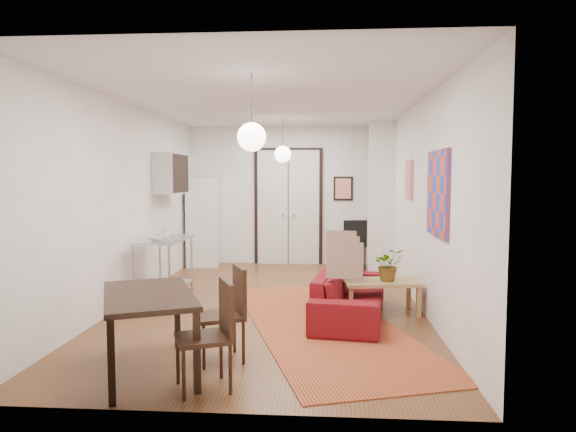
# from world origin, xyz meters

# --- Properties ---
(floor) EXTENTS (7.00, 7.00, 0.00)m
(floor) POSITION_xyz_m (0.00, 0.00, 0.00)
(floor) COLOR brown
(floor) RESTS_ON ground
(ceiling) EXTENTS (4.20, 7.00, 0.02)m
(ceiling) POSITION_xyz_m (0.00, 0.00, 2.90)
(ceiling) COLOR silver
(ceiling) RESTS_ON wall_back
(wall_back) EXTENTS (4.20, 0.02, 2.90)m
(wall_back) POSITION_xyz_m (0.00, 3.50, 1.45)
(wall_back) COLOR white
(wall_back) RESTS_ON floor
(wall_front) EXTENTS (4.20, 0.02, 2.90)m
(wall_front) POSITION_xyz_m (0.00, -3.50, 1.45)
(wall_front) COLOR white
(wall_front) RESTS_ON floor
(wall_left) EXTENTS (0.02, 7.00, 2.90)m
(wall_left) POSITION_xyz_m (-2.10, 0.00, 1.45)
(wall_left) COLOR white
(wall_left) RESTS_ON floor
(wall_right) EXTENTS (0.02, 7.00, 2.90)m
(wall_right) POSITION_xyz_m (2.10, 0.00, 1.45)
(wall_right) COLOR white
(wall_right) RESTS_ON floor
(double_doors) EXTENTS (1.44, 0.06, 2.50)m
(double_doors) POSITION_xyz_m (0.00, 3.46, 1.20)
(double_doors) COLOR silver
(double_doors) RESTS_ON wall_back
(stub_partition) EXTENTS (0.50, 0.10, 2.90)m
(stub_partition) POSITION_xyz_m (1.85, 2.55, 1.45)
(stub_partition) COLOR white
(stub_partition) RESTS_ON floor
(wall_cabinet) EXTENTS (0.35, 1.00, 0.70)m
(wall_cabinet) POSITION_xyz_m (-1.92, 1.50, 1.90)
(wall_cabinet) COLOR silver
(wall_cabinet) RESTS_ON wall_left
(painting_popart) EXTENTS (0.05, 1.00, 1.00)m
(painting_popart) POSITION_xyz_m (2.08, -1.25, 1.65)
(painting_popart) COLOR red
(painting_popart) RESTS_ON wall_right
(painting_abstract) EXTENTS (0.05, 0.50, 0.60)m
(painting_abstract) POSITION_xyz_m (2.08, 0.80, 1.80)
(painting_abstract) COLOR #EDE0C6
(painting_abstract) RESTS_ON wall_right
(poster_back) EXTENTS (0.40, 0.03, 0.50)m
(poster_back) POSITION_xyz_m (1.15, 3.47, 1.60)
(poster_back) COLOR red
(poster_back) RESTS_ON wall_back
(print_left) EXTENTS (0.03, 0.44, 0.54)m
(print_left) POSITION_xyz_m (-2.07, 2.00, 1.95)
(print_left) COLOR #985E3F
(print_left) RESTS_ON wall_left
(pendant_back) EXTENTS (0.30, 0.30, 0.80)m
(pendant_back) POSITION_xyz_m (0.00, 2.00, 2.25)
(pendant_back) COLOR white
(pendant_back) RESTS_ON ceiling
(pendant_front) EXTENTS (0.30, 0.30, 0.80)m
(pendant_front) POSITION_xyz_m (0.00, -2.00, 2.25)
(pendant_front) COLOR white
(pendant_front) RESTS_ON ceiling
(kilim_rug) EXTENTS (2.87, 4.71, 0.01)m
(kilim_rug) POSITION_xyz_m (0.74, -1.00, 0.01)
(kilim_rug) COLOR #B75A2D
(kilim_rug) RESTS_ON floor
(sofa) EXTENTS (2.20, 1.10, 0.62)m
(sofa) POSITION_xyz_m (1.10, -0.67, 0.31)
(sofa) COLOR maroon
(sofa) RESTS_ON floor
(coffee_table) EXTENTS (1.07, 0.69, 0.45)m
(coffee_table) POSITION_xyz_m (1.52, -0.44, 0.39)
(coffee_table) COLOR tan
(coffee_table) RESTS_ON floor
(potted_plant) EXTENTS (0.39, 0.43, 0.44)m
(potted_plant) POSITION_xyz_m (1.62, -0.44, 0.67)
(potted_plant) COLOR #386D31
(potted_plant) RESTS_ON coffee_table
(kitchen_counter) EXTENTS (0.63, 1.22, 0.93)m
(kitchen_counter) POSITION_xyz_m (-1.64, 0.15, 0.60)
(kitchen_counter) COLOR #B7BABC
(kitchen_counter) RESTS_ON floor
(bowl) EXTENTS (0.22, 0.22, 0.05)m
(bowl) POSITION_xyz_m (-1.64, -0.15, 0.95)
(bowl) COLOR silver
(bowl) RESTS_ON kitchen_counter
(soap_bottle) EXTENTS (0.09, 0.09, 0.19)m
(soap_bottle) POSITION_xyz_m (-1.69, 0.40, 1.02)
(soap_bottle) COLOR teal
(soap_bottle) RESTS_ON kitchen_counter
(fridge) EXTENTS (0.73, 0.73, 1.82)m
(fridge) POSITION_xyz_m (-1.75, 3.11, 0.91)
(fridge) COLOR white
(fridge) RESTS_ON floor
(dining_table) EXTENTS (1.26, 1.57, 0.76)m
(dining_table) POSITION_xyz_m (-0.88, -2.71, 0.67)
(dining_table) COLOR black
(dining_table) RESTS_ON floor
(dining_chair_near) EXTENTS (0.58, 0.70, 0.94)m
(dining_chair_near) POSITION_xyz_m (-0.28, -2.26, 0.54)
(dining_chair_near) COLOR #371E11
(dining_chair_near) RESTS_ON floor
(dining_chair_far) EXTENTS (0.58, 0.70, 0.94)m
(dining_chair_far) POSITION_xyz_m (-0.28, -2.96, 0.54)
(dining_chair_far) COLOR #371E11
(dining_chair_far) RESTS_ON floor
(black_side_chair) EXTENTS (0.53, 0.53, 1.00)m
(black_side_chair) POSITION_xyz_m (1.33, 2.96, 0.59)
(black_side_chair) COLOR black
(black_side_chair) RESTS_ON floor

